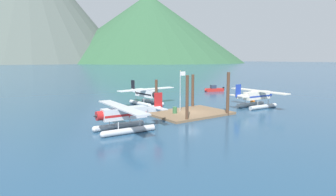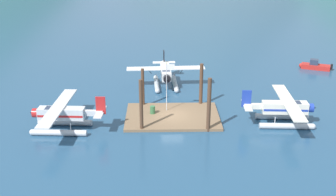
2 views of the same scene
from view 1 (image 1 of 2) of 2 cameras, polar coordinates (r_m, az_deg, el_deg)
name	(u,v)px [view 1 (image 1 of 2)]	position (r m, az deg, el deg)	size (l,w,h in m)	color
ground_plane	(190,114)	(39.58, 4.42, -3.25)	(1200.00, 1200.00, 0.00)	navy
dock_platform	(190,113)	(39.56, 4.42, -3.03)	(10.42, 7.42, 0.30)	brown
piling_near_left	(187,99)	(34.49, 3.83, -0.13)	(0.38, 0.38, 5.66)	#4C3323
piling_near_right	(228,94)	(39.09, 11.89, 0.80)	(0.41, 0.41, 5.84)	#4C3323
piling_far_left	(156,97)	(39.79, -2.35, 0.29)	(0.37, 0.37, 4.74)	#4C3323
piling_far_right	(193,91)	(44.11, 4.96, 1.32)	(0.42, 0.42, 5.21)	#4C3323
flagpole	(181,86)	(39.80, 2.60, 2.47)	(0.95, 0.10, 5.71)	silver
fuel_drum	(175,110)	(38.49, 1.37, -2.42)	(0.62, 0.62, 0.88)	#33663D
mooring_buoy	(253,101)	(50.60, 16.53, -0.67)	(0.77, 0.77, 0.77)	orange
mountain_ridge_west_peak	(30,4)	(551.73, -25.91, 16.61)	(320.28, 320.28, 196.83)	#4C5651
mountain_ridge_centre_peak	(149,29)	(528.30, -3.87, 13.63)	(339.48, 339.48, 120.87)	#2D5638
seaplane_silver_port_aft	(124,117)	(30.44, -8.79, -3.68)	(7.97, 10.47, 3.84)	#B7BABF
seaplane_white_bow_centre	(146,95)	(47.51, -4.37, 0.55)	(10.45, 7.98, 3.84)	#B7BABF
seaplane_cream_stbd_aft	(257,98)	(46.72, 17.36, 0.09)	(7.98, 10.46, 3.84)	#B7BABF
boat_red_open_east	(214,89)	(67.60, 9.15, 1.73)	(4.62, 2.97, 1.50)	#B2231E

